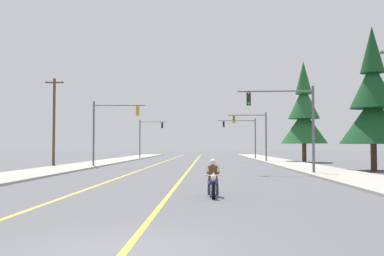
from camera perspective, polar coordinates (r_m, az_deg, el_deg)
ground_plane at (r=9.02m, az=-9.00°, el=-14.82°), size 400.00×400.00×0.00m
lane_stripe_center at (r=53.71m, az=0.29°, el=-4.40°), size 0.16×100.00×0.01m
lane_stripe_left at (r=53.96m, az=-3.92°, el=-4.38°), size 0.16×100.00×0.01m
sidewalk_kerb_right at (r=49.50m, az=12.37°, el=-4.45°), size 4.40×110.00×0.14m
sidewalk_kerb_left at (r=50.20m, az=-12.23°, el=-4.42°), size 4.40×110.00×0.14m
motorcycle_with_rider at (r=17.76m, az=2.66°, el=-6.74°), size 0.70×2.19×1.46m
traffic_signal_near_right at (r=32.57m, az=12.31°, el=1.56°), size 5.36×0.46×6.20m
traffic_signal_near_left at (r=43.50m, az=-10.43°, el=0.55°), size 4.94×0.56×6.20m
traffic_signal_mid_right at (r=57.04m, az=7.94°, el=-0.15°), size 4.82×0.61×6.20m
traffic_signal_mid_left at (r=72.27m, az=-5.63°, el=-0.64°), size 4.25×0.48×6.20m
traffic_signal_far_right at (r=69.10m, az=6.59°, el=-0.48°), size 5.72×0.37×6.20m
utility_pole_left_near at (r=47.74m, az=-16.96°, el=0.95°), size 1.88×0.26×8.81m
conifer_tree_right_verge_near at (r=38.99m, az=21.79°, el=2.80°), size 5.28×5.28×11.62m
conifer_tree_right_verge_far at (r=57.25m, az=13.89°, el=1.50°), size 5.65×5.65×12.43m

